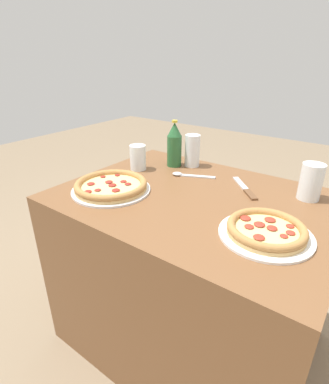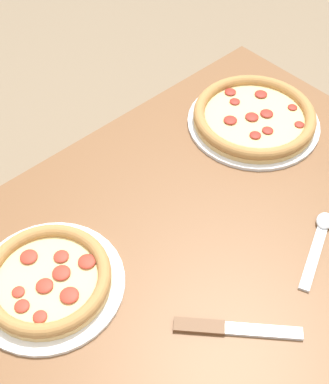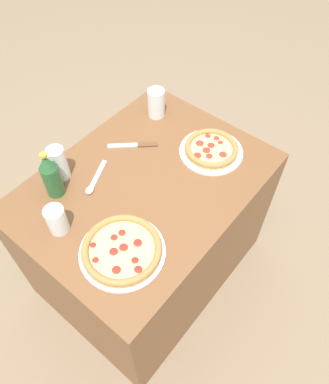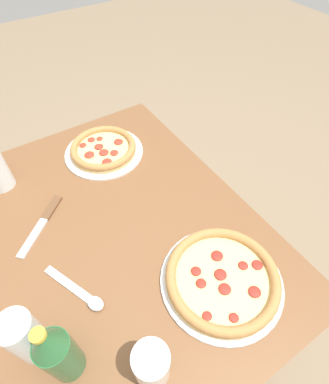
% 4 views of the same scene
% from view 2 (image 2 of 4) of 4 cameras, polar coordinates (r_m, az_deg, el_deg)
% --- Properties ---
extents(ground_plane, '(8.00, 8.00, 0.00)m').
position_cam_2_polar(ground_plane, '(1.69, 3.33, -19.05)').
color(ground_plane, '#847056').
extents(table, '(1.02, 0.76, 0.73)m').
position_cam_2_polar(table, '(1.36, 4.02, -13.31)').
color(table, brown).
rests_on(table, ground_plane).
extents(pizza_salami, '(0.31, 0.31, 0.04)m').
position_cam_2_polar(pizza_salami, '(1.26, 9.54, 7.85)').
color(pizza_salami, silver).
rests_on(pizza_salami, table).
extents(pizza_pepperoni, '(0.27, 0.27, 0.04)m').
position_cam_2_polar(pizza_pepperoni, '(0.98, -12.34, -9.14)').
color(pizza_pepperoni, white).
rests_on(pizza_pepperoni, table).
extents(knife, '(0.17, 0.18, 0.01)m').
position_cam_2_polar(knife, '(0.94, 7.14, -14.27)').
color(knife, brown).
rests_on(knife, table).
extents(spoon, '(0.18, 0.10, 0.02)m').
position_cam_2_polar(spoon, '(1.07, 16.22, -4.66)').
color(spoon, silver).
rests_on(spoon, table).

